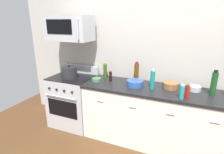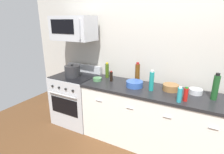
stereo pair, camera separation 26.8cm
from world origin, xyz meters
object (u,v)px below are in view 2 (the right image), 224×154
(bottle_wine_amber, at_px, (137,73))
(bowl_blue_mixing, at_px, (135,84))
(range_oven, at_px, (76,98))
(bottle_hot_sauce_red, at_px, (186,94))
(bottle_wine_green, at_px, (216,87))
(bottle_olive_oil, at_px, (107,70))
(stockpot, at_px, (72,71))
(bottle_sparkling_teal, at_px, (152,81))
(microwave, at_px, (73,28))
(bottle_dish_soap, at_px, (180,95))
(bowl_wooden_salad, at_px, (171,87))
(bowl_green_glaze, at_px, (97,79))
(bowl_steel_prep, at_px, (196,91))
(bottle_soy_sauce_dark, at_px, (111,76))

(bottle_wine_amber, height_order, bowl_blue_mixing, bottle_wine_amber)
(range_oven, relative_size, bottle_hot_sauce_red, 5.81)
(bottle_wine_green, height_order, bottle_olive_oil, bottle_wine_green)
(bottle_olive_oil, relative_size, stockpot, 1.00)
(bottle_wine_green, relative_size, bottle_sparkling_teal, 1.15)
(bottle_wine_green, bearing_deg, microwave, -179.86)
(bottle_hot_sauce_red, xyz_separation_m, bottle_dish_soap, (-0.06, -0.06, 0.01))
(bottle_sparkling_teal, bearing_deg, stockpot, -179.22)
(bottle_olive_oil, distance_m, bowl_wooden_salad, 1.11)
(range_oven, distance_m, microwave, 1.28)
(stockpot, bearing_deg, bowl_wooden_salad, 5.33)
(bottle_dish_soap, height_order, stockpot, stockpot)
(microwave, xyz_separation_m, bowl_green_glaze, (0.51, -0.08, -0.80))
(bowl_wooden_salad, xyz_separation_m, bowl_green_glaze, (-1.15, -0.14, -0.02))
(bowl_wooden_salad, bearing_deg, bottle_dish_soap, -64.00)
(bottle_olive_oil, height_order, bottle_dish_soap, bottle_olive_oil)
(bowl_blue_mixing, distance_m, bowl_green_glaze, 0.65)
(bottle_wine_green, xyz_separation_m, bottle_wine_amber, (-1.09, 0.16, -0.01))
(bowl_green_glaze, bearing_deg, bottle_wine_amber, 21.74)
(bottle_olive_oil, bearing_deg, bowl_wooden_salad, -4.92)
(bottle_sparkling_teal, relative_size, bowl_steel_prep, 1.74)
(bottle_wine_green, bearing_deg, bottle_wine_amber, 171.88)
(bottle_olive_oil, bearing_deg, microwave, -164.96)
(stockpot, bearing_deg, bottle_hot_sauce_red, -3.62)
(microwave, xyz_separation_m, bottle_soy_sauce_dark, (0.73, 0.01, -0.75))
(bowl_wooden_salad, bearing_deg, range_oven, -176.49)
(bowl_green_glaze, bearing_deg, bottle_olive_oil, 77.12)
(bowl_wooden_salad, xyz_separation_m, bowl_blue_mixing, (-0.51, -0.10, -0.00))
(bottle_wine_green, bearing_deg, bottle_sparkling_teal, -173.91)
(bowl_blue_mixing, distance_m, stockpot, 1.16)
(bottle_wine_green, bearing_deg, bowl_steel_prep, 158.50)
(bottle_sparkling_teal, relative_size, bottle_dish_soap, 1.51)
(bottle_wine_amber, distance_m, bowl_wooden_salad, 0.57)
(stockpot, bearing_deg, bottle_wine_amber, 13.00)
(bottle_hot_sauce_red, distance_m, stockpot, 1.90)
(bottle_wine_green, height_order, bottle_soy_sauce_dark, bottle_wine_green)
(microwave, distance_m, bottle_wine_amber, 1.32)
(bottle_soy_sauce_dark, bearing_deg, bottle_wine_amber, 21.33)
(bottle_wine_amber, height_order, bottle_sparkling_teal, bottle_wine_amber)
(bowl_blue_mixing, xyz_separation_m, stockpot, (-1.16, -0.05, 0.05))
(bottle_hot_sauce_red, distance_m, bowl_green_glaze, 1.39)
(range_oven, height_order, bowl_wooden_salad, range_oven)
(bottle_wine_amber, bearing_deg, microwave, -171.84)
(range_oven, distance_m, bottle_dish_soap, 1.93)
(bottle_wine_amber, bearing_deg, bowl_wooden_salad, -10.68)
(bottle_wine_green, height_order, bowl_blue_mixing, bottle_wine_green)
(bottle_wine_green, relative_size, bowl_blue_mixing, 1.37)
(microwave, xyz_separation_m, bottle_hot_sauce_red, (1.90, -0.22, -0.74))
(range_oven, bearing_deg, bowl_wooden_salad, 3.51)
(bottle_soy_sauce_dark, xyz_separation_m, bowl_steel_prep, (1.27, 0.08, -0.05))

